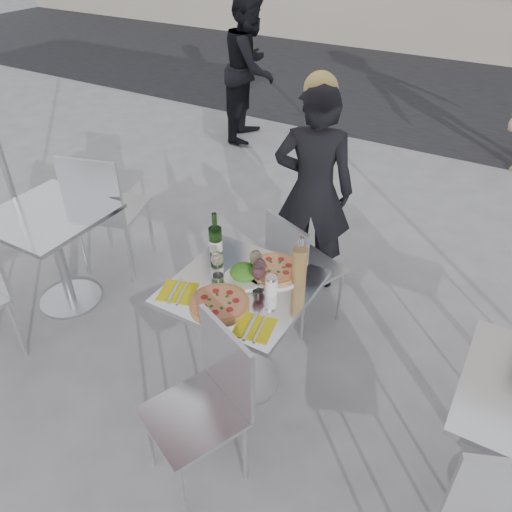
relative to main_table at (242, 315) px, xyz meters
The scene contains 21 objects.
ground 0.54m from the main_table, ahead, with size 80.00×80.00×0.00m, color slate.
street_asphalt 6.52m from the main_table, 90.00° to the left, with size 24.00×5.00×0.00m, color black.
main_table is the anchor object (origin of this frame).
side_table_left 1.50m from the main_table, behind, with size 0.72×0.72×0.75m.
chair_far 0.64m from the main_table, 87.50° to the left, with size 0.51×0.52×0.85m.
chair_near 0.57m from the main_table, 74.53° to the right, with size 0.54×0.55×0.90m.
side_chair_lfar 1.55m from the main_table, 163.01° to the left, with size 0.58×0.58×1.01m.
woman_diner 1.15m from the main_table, 95.36° to the left, with size 0.56×0.37×1.54m, color black.
pedestrian_a 3.95m from the main_table, 120.21° to the left, with size 0.81×0.63×1.66m, color black.
pizza_near 0.29m from the main_table, 95.06° to the right, with size 0.31×0.31×0.02m.
pizza_far 0.31m from the main_table, 64.47° to the left, with size 0.33×0.33×0.03m.
salad_plate 0.25m from the main_table, 109.91° to the left, with size 0.22×0.22×0.09m.
wine_bottle 0.44m from the main_table, 151.35° to the left, with size 0.07×0.08×0.29m.
carafe 0.45m from the main_table, 34.49° to the left, with size 0.08×0.08×0.29m.
sugar_shaker 0.31m from the main_table, ahead, with size 0.06×0.06×0.11m.
wineglass_white_a 0.36m from the main_table, behind, with size 0.07×0.07×0.16m.
wineglass_white_b 0.34m from the main_table, 82.68° to the left, with size 0.07×0.07×0.16m.
wineglass_red_a 0.33m from the main_table, 43.59° to the left, with size 0.07×0.07×0.16m.
wineglass_red_b 0.33m from the main_table, ahead, with size 0.07×0.07×0.16m.
napkin_left 0.40m from the main_table, 140.46° to the right, with size 0.23×0.23×0.01m.
napkin_right 0.39m from the main_table, 47.81° to the right, with size 0.21×0.21×0.01m.
Camera 1 is at (1.11, -1.75, 2.41)m, focal length 35.00 mm.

